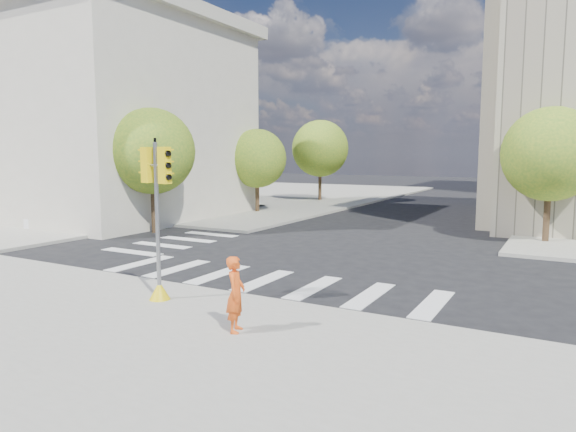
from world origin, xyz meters
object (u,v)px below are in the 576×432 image
at_px(traffic_signal, 158,233).
at_px(lamp_far, 568,147).
at_px(lamp_near, 565,144).
at_px(planter_wall, 77,225).
at_px(photographer, 236,294).

bearing_deg(traffic_signal, lamp_far, 86.04).
distance_m(lamp_near, traffic_signal, 21.81).
bearing_deg(planter_wall, photographer, -46.13).
height_order(lamp_near, photographer, lamp_near).
bearing_deg(photographer, lamp_near, -37.62).
bearing_deg(lamp_far, lamp_near, -90.00).
height_order(lamp_far, planter_wall, lamp_far).
xyz_separation_m(traffic_signal, photographer, (3.26, -1.08, -0.98)).
relative_size(lamp_near, planter_wall, 1.35).
distance_m(traffic_signal, photographer, 3.57).
bearing_deg(photographer, planter_wall, 39.87).
xyz_separation_m(lamp_near, planter_wall, (-21.99, -11.99, -4.18)).
relative_size(traffic_signal, photographer, 2.56).
bearing_deg(lamp_far, photographer, -99.66).
relative_size(photographer, planter_wall, 0.28).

